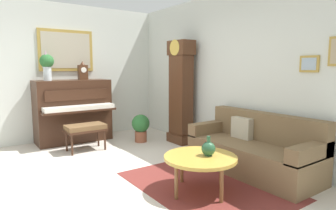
{
  "coord_description": "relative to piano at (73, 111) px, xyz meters",
  "views": [
    {
      "loc": [
        3.62,
        -1.41,
        1.5
      ],
      "look_at": [
        -0.22,
        1.29,
        0.89
      ],
      "focal_mm": 30.91,
      "sensor_mm": 36.0,
      "label": 1
    }
  ],
  "objects": [
    {
      "name": "mantel_clock",
      "position": [
        0.0,
        0.22,
        0.79
      ],
      "size": [
        0.13,
        0.18,
        0.38
      ],
      "color": "#4C2B19",
      "rests_on": "piano"
    },
    {
      "name": "ground_plane",
      "position": [
        2.23,
        -0.36,
        -0.68
      ],
      "size": [
        6.4,
        6.0,
        0.1
      ],
      "primitive_type": "cube",
      "color": "beige"
    },
    {
      "name": "flower_vase",
      "position": [
        0.0,
        -0.46,
        0.94
      ],
      "size": [
        0.26,
        0.26,
        0.58
      ],
      "color": "silver",
      "rests_on": "piano"
    },
    {
      "name": "grandfather_clock",
      "position": [
        1.34,
        1.72,
        0.33
      ],
      "size": [
        0.52,
        0.34,
        2.03
      ],
      "color": "#4C2B19",
      "rests_on": "ground_plane"
    },
    {
      "name": "green_jug",
      "position": [
        3.37,
        0.57,
        -0.1
      ],
      "size": [
        0.17,
        0.17,
        0.24
      ],
      "color": "#234C33",
      "rests_on": "coffee_table"
    },
    {
      "name": "couch",
      "position": [
        3.24,
        1.59,
        -0.32
      ],
      "size": [
        1.9,
        0.8,
        0.84
      ],
      "color": "brown",
      "rests_on": "ground_plane"
    },
    {
      "name": "coffee_table",
      "position": [
        3.33,
        0.49,
        -0.22
      ],
      "size": [
        0.88,
        0.88,
        0.45
      ],
      "color": "gold",
      "rests_on": "ground_plane"
    },
    {
      "name": "area_rug",
      "position": [
        3.23,
        0.66,
        -0.63
      ],
      "size": [
        2.1,
        1.5,
        0.01
      ],
      "primitive_type": "cube",
      "color": "maroon",
      "rests_on": "ground_plane"
    },
    {
      "name": "piano_bench",
      "position": [
        0.81,
        -0.04,
        -0.23
      ],
      "size": [
        0.42,
        0.7,
        0.48
      ],
      "color": "#3D2316",
      "rests_on": "ground_plane"
    },
    {
      "name": "wall_left",
      "position": [
        -0.37,
        -0.35,
        0.78
      ],
      "size": [
        0.13,
        4.9,
        2.8
      ],
      "color": "silver",
      "rests_on": "ground_plane"
    },
    {
      "name": "piano",
      "position": [
        0.0,
        0.0,
        0.0
      ],
      "size": [
        0.87,
        1.44,
        1.25
      ],
      "color": "#3D2316",
      "rests_on": "ground_plane"
    },
    {
      "name": "potted_plant",
      "position": [
        0.83,
        1.09,
        -0.31
      ],
      "size": [
        0.36,
        0.36,
        0.56
      ],
      "color": "#935138",
      "rests_on": "ground_plane"
    },
    {
      "name": "wall_back",
      "position": [
        2.24,
        2.04,
        0.77
      ],
      "size": [
        5.3,
        0.13,
        2.8
      ],
      "color": "silver",
      "rests_on": "ground_plane"
    }
  ]
}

